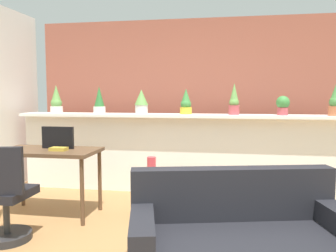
{
  "coord_description": "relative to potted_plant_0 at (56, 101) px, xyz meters",
  "views": [
    {
      "loc": [
        0.56,
        -2.67,
        1.36
      ],
      "look_at": [
        -0.12,
        1.21,
        1.0
      ],
      "focal_mm": 36.77,
      "sensor_mm": 36.0,
      "label": 1
    }
  ],
  "objects": [
    {
      "name": "side_cube_shelf",
      "position": [
        1.7,
        -1.04,
        -1.02
      ],
      "size": [
        0.4,
        0.41,
        0.5
      ],
      "color": "tan",
      "rests_on": "ground"
    },
    {
      "name": "desk",
      "position": [
        0.49,
        -1.14,
        -0.61
      ],
      "size": [
        1.1,
        0.6,
        0.75
      ],
      "color": "brown",
      "rests_on": "ground"
    },
    {
      "name": "potted_plant_4",
      "position": [
        2.55,
        -0.05,
        0.01
      ],
      "size": [
        0.14,
        0.14,
        0.42
      ],
      "color": "#B7474C",
      "rests_on": "plant_shelf"
    },
    {
      "name": "plant_shelf",
      "position": [
        1.91,
        -0.04,
        -0.19
      ],
      "size": [
        4.73,
        0.4,
        0.04
      ],
      "primitive_type": "cube",
      "color": "white",
      "rests_on": "divider_wall"
    },
    {
      "name": "vase_on_shelf",
      "position": [
        1.65,
        -1.05,
        -0.68
      ],
      "size": [
        0.1,
        0.1,
        0.18
      ],
      "primitive_type": "cylinder",
      "color": "#CC3D47",
      "rests_on": "side_cube_shelf"
    },
    {
      "name": "tv_monitor",
      "position": [
        0.56,
        -1.06,
        -0.4
      ],
      "size": [
        0.37,
        0.04,
        0.25
      ],
      "primitive_type": "cube",
      "color": "black",
      "rests_on": "desk"
    },
    {
      "name": "office_chair",
      "position": [
        0.46,
        -1.91,
        -0.88
      ],
      "size": [
        0.49,
        0.5,
        0.91
      ],
      "color": "#262628",
      "rests_on": "ground"
    },
    {
      "name": "divider_wall",
      "position": [
        1.91,
        0.0,
        -0.74
      ],
      "size": [
        4.73,
        0.16,
        1.06
      ],
      "primitive_type": "cube",
      "color": "white",
      "rests_on": "ground"
    },
    {
      "name": "potted_plant_1",
      "position": [
        0.68,
        -0.06,
        0.0
      ],
      "size": [
        0.17,
        0.17,
        0.38
      ],
      "color": "silver",
      "rests_on": "plant_shelf"
    },
    {
      "name": "book_on_desk",
      "position": [
        0.64,
        -1.2,
        -0.5
      ],
      "size": [
        0.18,
        0.12,
        0.04
      ],
      "primitive_type": "cube",
      "color": "gold",
      "rests_on": "desk"
    },
    {
      "name": "potted_plant_3",
      "position": [
        1.91,
        -0.03,
        -0.02
      ],
      "size": [
        0.16,
        0.16,
        0.35
      ],
      "color": "gold",
      "rests_on": "plant_shelf"
    },
    {
      "name": "potted_plant_0",
      "position": [
        0.0,
        0.0,
        0.0
      ],
      "size": [
        0.18,
        0.18,
        0.41
      ],
      "color": "silver",
      "rests_on": "plant_shelf"
    },
    {
      "name": "potted_plant_5",
      "position": [
        3.16,
        -0.07,
        -0.04
      ],
      "size": [
        0.17,
        0.17,
        0.25
      ],
      "color": "#B7474C",
      "rests_on": "plant_shelf"
    },
    {
      "name": "potted_plant_2",
      "position": [
        1.29,
        -0.06,
        0.0
      ],
      "size": [
        0.19,
        0.19,
        0.33
      ],
      "color": "silver",
      "rests_on": "plant_shelf"
    },
    {
      "name": "brick_wall_behind",
      "position": [
        1.91,
        0.6,
        -0.02
      ],
      "size": [
        4.73,
        0.1,
        2.5
      ],
      "primitive_type": "cube",
      "color": "#9E5442",
      "rests_on": "ground"
    },
    {
      "name": "potted_plant_6",
      "position": [
        3.8,
        -0.07,
        0.02
      ],
      "size": [
        0.18,
        0.18,
        0.44
      ],
      "color": "#C66B42",
      "rests_on": "plant_shelf"
    },
    {
      "name": "couch",
      "position": [
        2.57,
        -2.27,
        -0.99
      ],
      "size": [
        1.7,
        1.11,
        0.8
      ],
      "color": "black",
      "rests_on": "ground"
    }
  ]
}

